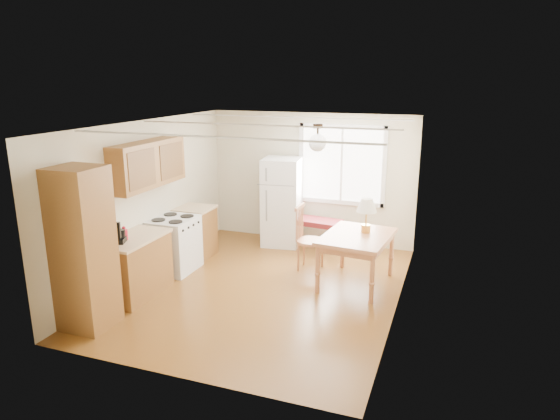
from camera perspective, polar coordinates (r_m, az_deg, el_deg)
The scene contains 11 objects.
room_shell at distance 7.35m, azimuth -1.94°, elevation 0.02°, with size 4.60×5.60×2.62m.
kitchen_run at distance 7.73m, azimuth -15.61°, elevation -2.94°, with size 0.65×3.40×2.20m.
window_unit at distance 9.42m, azimuth 7.07°, elevation 5.13°, with size 1.64×0.05×1.51m.
pendant_light at distance 7.31m, azimuth 4.32°, elevation 7.79°, with size 0.26×0.26×0.40m.
refrigerator at distance 9.50m, azimuth 0.22°, elevation 0.93°, with size 0.77×0.77×1.67m.
bench at distance 9.38m, azimuth 3.32°, elevation -1.34°, with size 1.29×0.60×0.57m.
dining_table at distance 7.76m, azimuth 8.78°, elevation -3.56°, with size 1.09×1.38×0.81m.
chair at distance 8.33m, azimuth 2.86°, elevation -2.62°, with size 0.48×0.48×1.09m.
table_lamp at distance 7.77m, azimuth 9.87°, elevation 0.24°, with size 0.31×0.31×0.54m.
coffee_maker at distance 7.29m, azimuth -18.03°, elevation -2.75°, with size 0.22×0.25×0.32m.
kettle at distance 7.43m, azimuth -17.38°, elevation -2.65°, with size 0.10×0.10×0.20m.
Camera 1 is at (2.64, -6.58, 3.15)m, focal length 32.00 mm.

